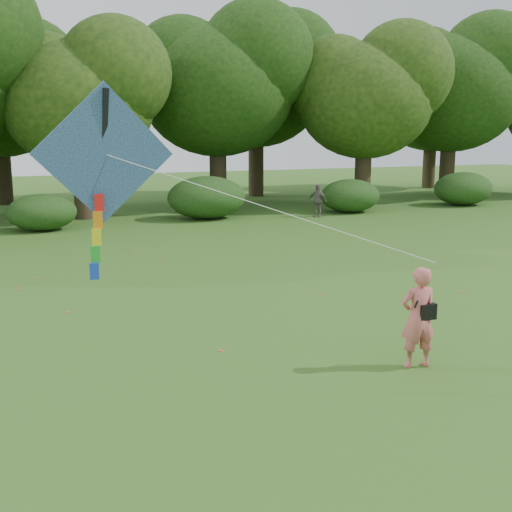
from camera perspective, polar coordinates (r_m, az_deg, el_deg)
name	(u,v)px	position (r m, az deg, el deg)	size (l,w,h in m)	color
ground	(375,356)	(11.33, 10.57, -8.73)	(100.00, 100.00, 0.00)	#265114
man_kite_flyer	(418,317)	(10.74, 14.21, -5.31)	(0.61, 0.40, 1.68)	#D26364
bystander_right	(317,201)	(29.06, 5.48, 4.92)	(0.86, 0.36, 1.47)	slate
crossbody_bag	(426,311)	(10.75, 14.84, -4.71)	(0.43, 0.20, 0.69)	black
flying_kite	(105,158)	(9.82, -13.28, 8.48)	(5.95, 1.83, 2.92)	#283CAE
tree_line	(147,94)	(32.69, -9.68, 14.04)	(54.70, 15.30, 9.48)	#3A2D1E
shrub_band	(124,204)	(27.13, -11.69, 4.58)	(39.15, 3.22, 1.88)	#264919
fallen_leaves	(193,292)	(15.52, -5.62, -3.16)	(10.37, 13.24, 0.01)	#925B27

